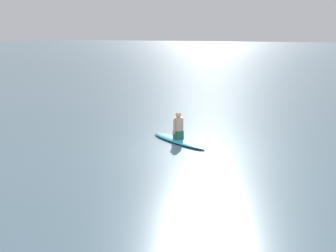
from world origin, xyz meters
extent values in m
plane|color=slate|center=(0.00, 0.00, 0.00)|extent=(400.00, 400.00, 0.00)
ellipsoid|color=#339EC6|center=(0.86, -0.56, 0.06)|extent=(3.05, 1.80, 0.12)
cube|color=#26664C|center=(0.86, -0.56, 0.28)|extent=(0.41, 0.37, 0.31)
cylinder|color=#D6AD8E|center=(0.86, -0.56, 0.67)|extent=(0.38, 0.38, 0.51)
sphere|color=#D6AD8E|center=(0.86, -0.56, 1.01)|extent=(0.20, 0.20, 0.20)
cylinder|color=#D6AD8E|center=(0.93, -0.40, 0.60)|extent=(0.11, 0.11, 0.56)
cylinder|color=#D6AD8E|center=(0.79, -0.72, 0.60)|extent=(0.11, 0.11, 0.56)
camera|label=1|loc=(-7.55, 13.24, 3.89)|focal=48.64mm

